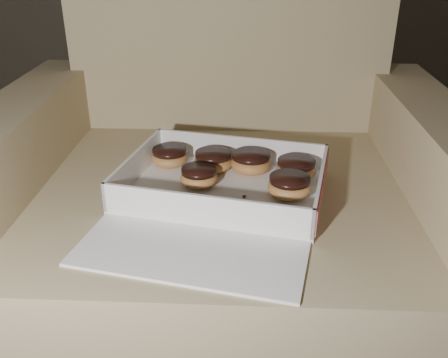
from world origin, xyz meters
The scene contains 11 objects.
armchair centered at (0.03, 0.60, 0.31)m, with size 0.93×0.79×0.97m.
bakery_box centered at (0.03, 0.45, 0.45)m, with size 0.43×0.48×0.06m.
donut_a centered at (0.08, 0.56, 0.47)m, with size 0.08×0.08×0.04m.
donut_b centered at (0.15, 0.47, 0.46)m, with size 0.08×0.08×0.04m.
donut_c centered at (-0.01, 0.50, 0.46)m, with size 0.07×0.07×0.04m.
donut_d centered at (-0.08, 0.59, 0.46)m, with size 0.07×0.07×0.04m.
donut_e centered at (0.17, 0.54, 0.46)m, with size 0.08×0.08×0.04m.
donut_f centered at (0.01, 0.57, 0.46)m, with size 0.08×0.08×0.04m.
crumb_a centered at (0.15, 0.38, 0.45)m, with size 0.01×0.01×0.00m, color black.
crumb_b centered at (0.07, 0.46, 0.45)m, with size 0.01×0.01×0.00m, color black.
crumb_c centered at (-0.02, 0.42, 0.45)m, with size 0.01×0.01×0.00m, color black.
Camera 1 is at (0.07, -0.34, 0.87)m, focal length 40.00 mm.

